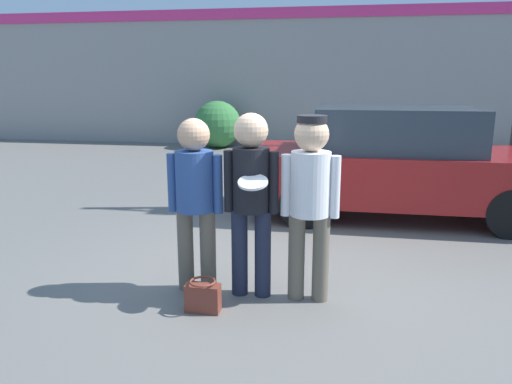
{
  "coord_description": "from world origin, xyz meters",
  "views": [
    {
      "loc": [
        0.7,
        -4.67,
        1.99
      ],
      "look_at": [
        -0.11,
        -0.14,
        0.93
      ],
      "focal_mm": 35.0,
      "sensor_mm": 36.0,
      "label": 1
    }
  ],
  "objects_px": {
    "shrub": "(218,124)",
    "handbag": "(203,297)",
    "parked_car_near": "(398,164)",
    "person_middle_with_frisbee": "(251,190)",
    "person_right": "(310,192)",
    "person_left": "(195,191)"
  },
  "relations": [
    {
      "from": "shrub",
      "to": "handbag",
      "type": "height_order",
      "value": "shrub"
    },
    {
      "from": "shrub",
      "to": "handbag",
      "type": "bearing_deg",
      "value": -76.33
    },
    {
      "from": "parked_car_near",
      "to": "handbag",
      "type": "distance_m",
      "value": 4.01
    },
    {
      "from": "shrub",
      "to": "person_middle_with_frisbee",
      "type": "bearing_deg",
      "value": -73.84
    },
    {
      "from": "person_right",
      "to": "parked_car_near",
      "type": "distance_m",
      "value": 3.22
    },
    {
      "from": "person_left",
      "to": "parked_car_near",
      "type": "relative_size",
      "value": 0.39
    },
    {
      "from": "person_right",
      "to": "handbag",
      "type": "relative_size",
      "value": 5.6
    },
    {
      "from": "parked_car_near",
      "to": "handbag",
      "type": "xyz_separation_m",
      "value": [
        -1.93,
        -3.45,
        -0.65
      ]
    },
    {
      "from": "person_left",
      "to": "parked_car_near",
      "type": "xyz_separation_m",
      "value": [
        2.11,
        3.01,
        -0.19
      ]
    },
    {
      "from": "parked_car_near",
      "to": "shrub",
      "type": "height_order",
      "value": "parked_car_near"
    },
    {
      "from": "shrub",
      "to": "handbag",
      "type": "distance_m",
      "value": 10.42
    },
    {
      "from": "person_right",
      "to": "parked_car_near",
      "type": "bearing_deg",
      "value": 70.97
    },
    {
      "from": "shrub",
      "to": "person_right",
      "type": "bearing_deg",
      "value": -71.01
    },
    {
      "from": "person_left",
      "to": "handbag",
      "type": "height_order",
      "value": "person_left"
    },
    {
      "from": "handbag",
      "to": "parked_car_near",
      "type": "bearing_deg",
      "value": 60.84
    },
    {
      "from": "person_left",
      "to": "person_right",
      "type": "distance_m",
      "value": 1.06
    },
    {
      "from": "person_middle_with_frisbee",
      "to": "shrub",
      "type": "distance_m",
      "value": 10.11
    },
    {
      "from": "person_middle_with_frisbee",
      "to": "handbag",
      "type": "relative_size",
      "value": 5.65
    },
    {
      "from": "handbag",
      "to": "shrub",
      "type": "bearing_deg",
      "value": 103.67
    },
    {
      "from": "person_right",
      "to": "shrub",
      "type": "distance_m",
      "value": 10.27
    },
    {
      "from": "person_right",
      "to": "handbag",
      "type": "bearing_deg",
      "value": -154.74
    },
    {
      "from": "shrub",
      "to": "parked_car_near",
      "type": "bearing_deg",
      "value": -56.65
    }
  ]
}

